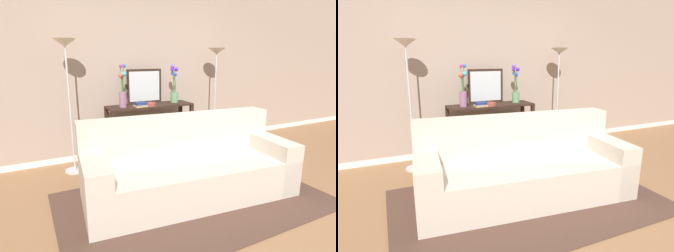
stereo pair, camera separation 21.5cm
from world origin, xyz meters
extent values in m
cube|color=#936B47|center=(0.00, 0.00, -0.01)|extent=(16.00, 16.00, 0.02)
cube|color=white|center=(0.00, 2.34, 0.04)|extent=(12.00, 0.15, 0.09)
cube|color=tan|center=(0.00, 2.34, 1.43)|extent=(12.00, 0.14, 2.67)
cube|color=#51382D|center=(-0.24, 0.45, 0.01)|extent=(2.85, 1.72, 0.01)
cube|color=beige|center=(-0.24, 0.55, 0.21)|extent=(2.38, 1.13, 0.42)
cube|color=beige|center=(-0.21, 0.86, 0.65)|extent=(2.31, 0.49, 0.46)
cube|color=beige|center=(-1.27, 0.65, 0.30)|extent=(0.33, 0.92, 0.60)
cube|color=beige|center=(0.78, 0.44, 0.30)|extent=(0.33, 0.92, 0.60)
cube|color=black|center=(-0.11, 1.94, 0.81)|extent=(1.31, 0.40, 0.03)
cube|color=black|center=(-0.11, 1.94, 0.15)|extent=(1.20, 0.34, 0.01)
cube|color=black|center=(-0.73, 1.77, 0.40)|extent=(0.05, 0.05, 0.80)
cube|color=black|center=(0.52, 1.77, 0.40)|extent=(0.05, 0.05, 0.80)
cube|color=black|center=(-0.73, 2.12, 0.40)|extent=(0.05, 0.05, 0.80)
cube|color=black|center=(0.52, 2.12, 0.40)|extent=(0.05, 0.05, 0.80)
cylinder|color=silver|center=(-1.27, 1.88, 0.01)|extent=(0.26, 0.26, 0.02)
cylinder|color=silver|center=(-1.27, 1.88, 0.84)|extent=(0.02, 0.02, 1.63)
cone|color=silver|center=(-1.27, 1.88, 1.70)|extent=(0.28, 0.28, 0.10)
cylinder|color=silver|center=(1.05, 1.88, 0.01)|extent=(0.26, 0.26, 0.02)
cylinder|color=silver|center=(1.05, 1.88, 0.79)|extent=(0.02, 0.02, 1.54)
cone|color=silver|center=(1.05, 1.88, 1.62)|extent=(0.28, 0.28, 0.10)
cube|color=black|center=(-0.12, 2.11, 1.09)|extent=(0.56, 0.02, 0.52)
cube|color=silver|center=(-0.12, 2.10, 1.09)|extent=(0.49, 0.01, 0.45)
cylinder|color=gray|center=(-0.54, 1.92, 0.94)|extent=(0.10, 0.10, 0.22)
cylinder|color=#3D7538|center=(-0.52, 1.92, 1.23)|extent=(0.01, 0.05, 0.36)
sphere|color=blue|center=(-0.50, 1.92, 1.41)|extent=(0.05, 0.05, 0.05)
cylinder|color=#3D7538|center=(-0.52, 1.91, 1.17)|extent=(0.02, 0.03, 0.25)
sphere|color=#3BB3E6|center=(-0.51, 1.90, 1.30)|extent=(0.07, 0.07, 0.07)
cylinder|color=#3D7538|center=(-0.55, 1.91, 1.23)|extent=(0.03, 0.03, 0.35)
sphere|color=#E62983|center=(-0.56, 1.89, 1.40)|extent=(0.04, 0.04, 0.04)
cylinder|color=#3D7538|center=(-0.53, 1.93, 1.17)|extent=(0.03, 0.01, 0.23)
sphere|color=gold|center=(-0.53, 1.95, 1.28)|extent=(0.07, 0.07, 0.07)
cylinder|color=#3D7538|center=(-0.55, 1.91, 1.16)|extent=(0.02, 0.02, 0.23)
sphere|color=#DD5441|center=(-0.57, 1.90, 1.28)|extent=(0.06, 0.06, 0.06)
cylinder|color=#669E6B|center=(0.32, 1.97, 0.91)|extent=(0.12, 0.12, 0.16)
cylinder|color=#3D7538|center=(0.31, 1.97, 1.16)|extent=(0.01, 0.05, 0.35)
sphere|color=#6B33E3|center=(0.29, 1.97, 1.34)|extent=(0.06, 0.06, 0.06)
cylinder|color=#3D7538|center=(0.32, 1.99, 1.13)|extent=(0.04, 0.02, 0.29)
sphere|color=blue|center=(0.31, 2.01, 1.28)|extent=(0.06, 0.06, 0.06)
cylinder|color=#3D7538|center=(0.31, 1.97, 1.19)|extent=(0.02, 0.04, 0.39)
sphere|color=#7242D8|center=(0.29, 1.96, 1.38)|extent=(0.06, 0.06, 0.06)
cylinder|color=#3D7538|center=(0.33, 1.95, 1.16)|extent=(0.03, 0.02, 0.35)
sphere|color=#5925C8|center=(0.34, 1.93, 1.34)|extent=(0.06, 0.06, 0.06)
cylinder|color=#3D7538|center=(0.32, 1.95, 1.13)|extent=(0.04, 0.01, 0.27)
sphere|color=blue|center=(0.32, 1.93, 1.26)|extent=(0.05, 0.05, 0.05)
cylinder|color=brown|center=(-0.15, 1.81, 0.85)|extent=(0.16, 0.16, 0.04)
torus|color=brown|center=(-0.15, 1.81, 0.87)|extent=(0.16, 0.16, 0.01)
cube|color=tan|center=(-0.30, 1.82, 0.84)|extent=(0.21, 0.15, 0.03)
cube|color=navy|center=(-0.28, 1.84, 0.87)|extent=(0.20, 0.13, 0.02)
cube|color=navy|center=(-0.30, 1.83, 0.88)|extent=(0.17, 0.12, 0.02)
cube|color=#B77F33|center=(-0.62, 1.94, 0.06)|extent=(0.04, 0.16, 0.12)
cube|color=#BC3328|center=(-0.58, 1.94, 0.06)|extent=(0.05, 0.16, 0.11)
cube|color=navy|center=(-0.53, 1.94, 0.06)|extent=(0.04, 0.17, 0.12)
cube|color=slate|center=(-0.48, 1.94, 0.05)|extent=(0.05, 0.17, 0.10)
cube|color=gold|center=(-0.43, 1.94, 0.05)|extent=(0.04, 0.17, 0.11)
cube|color=#236033|center=(-0.38, 1.94, 0.05)|extent=(0.05, 0.15, 0.10)
camera|label=1|loc=(-1.78, -1.90, 1.54)|focal=30.06mm
camera|label=2|loc=(-1.59, -2.00, 1.54)|focal=30.06mm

